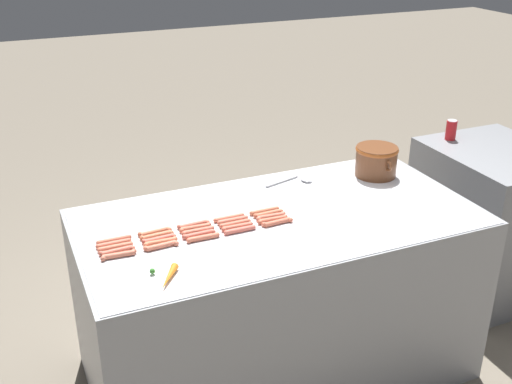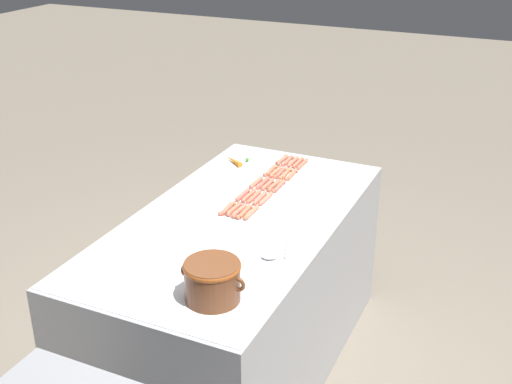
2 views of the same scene
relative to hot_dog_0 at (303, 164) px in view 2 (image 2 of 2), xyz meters
The scene contains 30 objects.
ground_plane 1.21m from the hot_dog_0, 86.10° to the left, with size 20.00×20.00×0.00m, color #756B5B.
griddle_counter 0.91m from the hot_dog_0, 86.10° to the left, with size 0.98×1.91×0.92m.
hot_dog_0 is the anchor object (origin of this frame).
hot_dog_1 0.18m from the hot_dog_0, 90.62° to the left, with size 0.03×0.16×0.02m.
hot_dog_2 0.36m from the hot_dog_0, 90.12° to the left, with size 0.03×0.16×0.02m.
hot_dog_3 0.54m from the hot_dog_0, 90.05° to the left, with size 0.02×0.16×0.02m.
hot_dog_4 0.72m from the hot_dog_0, 90.11° to the left, with size 0.02×0.16×0.02m.
hot_dog_5 0.03m from the hot_dog_0, 14.49° to the right, with size 0.02×0.16×0.02m.
hot_dog_6 0.19m from the hot_dog_0, 79.37° to the left, with size 0.03×0.16×0.02m.
hot_dog_7 0.36m from the hot_dog_0, 85.21° to the left, with size 0.03×0.16×0.02m.
hot_dog_8 0.55m from the hot_dog_0, 86.85° to the left, with size 0.02×0.16×0.02m.
hot_dog_9 0.73m from the hot_dog_0, 87.40° to the left, with size 0.03×0.16×0.02m.
hot_dog_10 0.06m from the hot_dog_0, ahead, with size 0.02×0.16×0.02m.
hot_dog_11 0.20m from the hot_dog_0, 69.61° to the left, with size 0.03×0.16×0.02m.
hot_dog_12 0.37m from the hot_dog_0, 79.92° to the left, with size 0.03×0.16×0.02m.
hot_dog_13 0.55m from the hot_dog_0, 83.07° to the left, with size 0.03×0.16×0.02m.
hot_dog_14 0.73m from the hot_dog_0, 84.96° to the left, with size 0.03×0.16×0.02m.
hot_dog_15 0.10m from the hot_dog_0, ahead, with size 0.03×0.16×0.02m.
hot_dog_16 0.21m from the hot_dog_0, 61.84° to the left, with size 0.03×0.16×0.02m.
hot_dog_17 0.37m from the hot_dog_0, 74.71° to the left, with size 0.03×0.16×0.02m.
hot_dog_18 0.55m from the hot_dog_0, 79.76° to the left, with size 0.03×0.16×0.02m.
hot_dog_19 0.73m from the hot_dog_0, 82.33° to the left, with size 0.03×0.16×0.02m.
hot_dog_20 0.14m from the hot_dog_0, ahead, with size 0.03×0.16×0.02m.
hot_dog_21 0.22m from the hot_dog_0, 53.08° to the left, with size 0.03×0.16×0.02m.
hot_dog_22 0.39m from the hot_dog_0, 69.86° to the left, with size 0.03×0.16×0.02m.
hot_dog_23 0.56m from the hot_dog_0, 76.30° to the left, with size 0.02×0.16×0.02m.
hot_dog_24 0.74m from the hot_dog_0, 79.85° to the left, with size 0.03×0.16×0.02m.
bean_pot 1.48m from the hot_dog_0, 97.15° to the left, with size 0.29×0.23×0.16m.
serving_spoon 1.07m from the hot_dog_0, 104.58° to the left, with size 0.11×0.27×0.02m.
carrot 0.41m from the hot_dog_0, 18.61° to the left, with size 0.16×0.12×0.03m.
Camera 2 is at (-1.31, 2.61, 2.39)m, focal length 45.81 mm.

